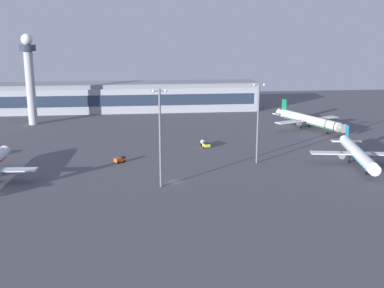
# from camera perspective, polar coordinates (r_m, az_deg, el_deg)

# --- Properties ---
(ground_plane) EXTENTS (416.00, 416.00, 0.00)m
(ground_plane) POSITION_cam_1_polar(r_m,az_deg,el_deg) (156.79, -2.05, -4.47)
(ground_plane) COLOR #4C4C51
(terminal_building) EXTENTS (162.98, 22.40, 16.40)m
(terminal_building) POSITION_cam_1_polar(r_m,az_deg,el_deg) (286.39, -8.81, 5.46)
(terminal_building) COLOR #9EA3AD
(terminal_building) RESTS_ON ground
(control_tower) EXTENTS (8.00, 8.00, 44.85)m
(control_tower) POSITION_cam_1_polar(r_m,az_deg,el_deg) (254.99, -18.51, 7.86)
(control_tower) COLOR #A8A8B2
(control_tower) RESTS_ON ground
(airplane_near_gate) EXTENTS (33.29, 42.56, 10.96)m
(airplane_near_gate) POSITION_cam_1_polar(r_m,az_deg,el_deg) (184.55, 18.83, -1.05)
(airplane_near_gate) COLOR white
(airplane_near_gate) RESTS_ON ground
(airplane_far_stand) EXTENTS (34.99, 44.38, 11.87)m
(airplane_far_stand) POSITION_cam_1_polar(r_m,az_deg,el_deg) (240.74, 13.46, 2.77)
(airplane_far_stand) COLOR silver
(airplane_far_stand) RESTS_ON ground
(maintenance_van) EXTENTS (4.45, 4.13, 2.25)m
(maintenance_van) POSITION_cam_1_polar(r_m,az_deg,el_deg) (179.83, -8.43, -1.80)
(maintenance_van) COLOR #D85919
(maintenance_van) RESTS_ON ground
(fuel_truck) EXTENTS (3.52, 6.61, 2.35)m
(fuel_truck) POSITION_cam_1_polar(r_m,az_deg,el_deg) (200.53, 1.55, 0.04)
(fuel_truck) COLOR yellow
(fuel_truck) RESTS_ON ground
(apron_light_east) EXTENTS (4.80, 0.90, 30.58)m
(apron_light_east) POSITION_cam_1_polar(r_m,az_deg,el_deg) (147.98, -3.76, 1.30)
(apron_light_east) COLOR slate
(apron_light_east) RESTS_ON ground
(apron_light_central) EXTENTS (4.80, 0.90, 29.15)m
(apron_light_central) POSITION_cam_1_polar(r_m,az_deg,el_deg) (175.62, 7.74, 2.97)
(apron_light_central) COLOR slate
(apron_light_central) RESTS_ON ground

